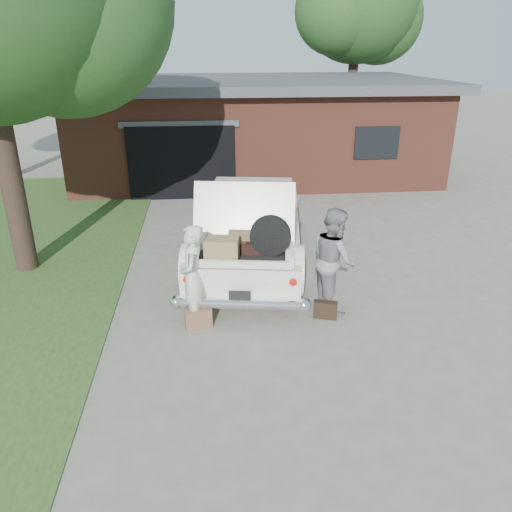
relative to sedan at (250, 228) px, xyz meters
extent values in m
plane|color=gray|center=(-0.10, -2.82, -0.80)|extent=(90.00, 90.00, 0.00)
cube|color=brown|center=(0.90, 8.68, 0.70)|extent=(12.00, 7.00, 3.00)
cube|color=#4C4C51|center=(0.90, 8.68, 2.35)|extent=(12.80, 7.80, 0.30)
cube|color=black|center=(-1.60, 5.23, 0.30)|extent=(3.20, 0.30, 2.20)
cube|color=#4C4C51|center=(-1.60, 5.16, 1.45)|extent=(3.50, 0.12, 0.18)
cube|color=black|center=(4.40, 5.16, 0.80)|extent=(1.40, 0.08, 1.00)
cylinder|color=#38281E|center=(-4.74, 0.22, 1.52)|extent=(0.44, 0.44, 4.64)
sphere|color=#2E4E20|center=(-3.47, 0.78, 4.34)|extent=(4.25, 4.25, 4.25)
cylinder|color=#38281E|center=(5.95, 13.66, 1.66)|extent=(0.44, 0.44, 4.93)
sphere|color=#2E4E20|center=(5.95, 13.66, 5.36)|extent=(5.20, 5.20, 5.20)
sphere|color=#2E4E20|center=(7.12, 14.18, 4.65)|extent=(3.90, 3.90, 3.90)
sphere|color=#2E4E20|center=(4.91, 13.01, 4.92)|extent=(3.64, 3.64, 3.64)
cube|color=white|center=(0.01, 0.05, -0.14)|extent=(2.82, 5.55, 0.69)
cube|color=#B9B5A2|center=(0.06, 0.36, 0.47)|extent=(2.06, 2.37, 0.55)
cube|color=black|center=(0.21, 1.36, 0.45)|extent=(1.64, 0.34, 0.47)
cube|color=black|center=(-0.10, -0.63, 0.45)|extent=(1.64, 0.34, 0.47)
cylinder|color=black|center=(-1.20, -1.59, -0.45)|extent=(0.34, 0.73, 0.70)
cylinder|color=black|center=(0.65, -1.88, -0.45)|extent=(0.34, 0.73, 0.70)
cylinder|color=black|center=(-0.63, 1.98, -0.45)|extent=(0.34, 0.73, 0.70)
cylinder|color=black|center=(1.21, 1.68, -0.45)|extent=(0.34, 0.73, 0.70)
cylinder|color=silver|center=(-0.42, -2.62, -0.38)|extent=(2.18, 0.53, 0.19)
cylinder|color=#A5140F|center=(-1.26, -2.41, 0.03)|extent=(0.14, 0.12, 0.13)
cylinder|color=#A5140F|center=(0.45, -2.69, 0.03)|extent=(0.14, 0.12, 0.13)
cube|color=black|center=(-0.42, -2.64, -0.22)|extent=(0.36, 0.08, 0.18)
cube|color=black|center=(-0.31, -1.94, 0.23)|extent=(1.81, 1.41, 0.04)
cube|color=white|center=(-1.15, -1.81, 0.33)|extent=(0.25, 1.16, 0.19)
cube|color=white|center=(0.53, -2.07, 0.33)|extent=(0.25, 1.16, 0.19)
cube|color=white|center=(-0.40, -2.52, 0.29)|extent=(1.69, 0.33, 0.13)
cube|color=white|center=(-0.26, -1.61, 0.80)|extent=(1.84, 0.81, 1.13)
cube|color=#4D3921|center=(-0.52, -1.74, 0.35)|extent=(0.66, 0.48, 0.20)
cube|color=olive|center=(-0.68, -2.21, 0.44)|extent=(0.61, 0.45, 0.39)
cube|color=black|center=(-0.18, -1.86, 0.34)|extent=(0.66, 0.49, 0.19)
cube|color=brown|center=(-0.29, -1.72, 0.52)|extent=(0.51, 0.38, 0.16)
cylinder|color=black|center=(0.16, -2.07, 0.60)|extent=(0.72, 0.28, 0.70)
imported|color=beige|center=(-1.18, -2.46, 0.08)|extent=(0.45, 0.66, 1.76)
imported|color=gray|center=(1.27, -2.10, 0.13)|extent=(0.81, 0.98, 1.86)
cube|color=brown|center=(-1.11, -2.63, -0.63)|extent=(0.47, 0.25, 0.35)
cube|color=black|center=(1.07, -2.50, -0.64)|extent=(0.43, 0.24, 0.32)
camera|label=1|loc=(-0.89, -9.91, 3.57)|focal=35.00mm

